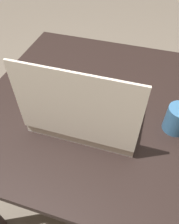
# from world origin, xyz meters

# --- Properties ---
(ground_plane) EXTENTS (8.00, 8.00, 0.00)m
(ground_plane) POSITION_xyz_m (0.00, 0.00, 0.00)
(ground_plane) COLOR #6B6054
(dining_table) EXTENTS (0.93, 0.97, 0.73)m
(dining_table) POSITION_xyz_m (0.00, 0.00, 0.62)
(dining_table) COLOR black
(dining_table) RESTS_ON ground_plane
(donut_box) EXTENTS (0.39, 0.29, 0.32)m
(donut_box) POSITION_xyz_m (-0.02, 0.12, 0.78)
(donut_box) COLOR white
(donut_box) RESTS_ON dining_table
(coffee_mug) EXTENTS (0.09, 0.09, 0.10)m
(coffee_mug) POSITION_xyz_m (-0.33, 0.06, 0.78)
(coffee_mug) COLOR teal
(coffee_mug) RESTS_ON dining_table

